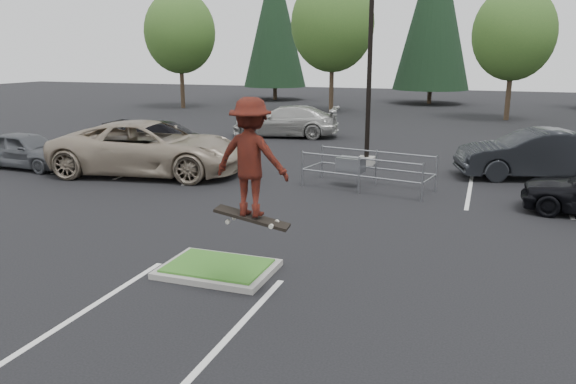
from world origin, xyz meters
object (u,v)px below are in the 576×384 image
(car_l_grey, at_px, (27,150))
(skateboarder, at_px, (251,158))
(car_far_silver, at_px, (286,121))
(car_l_black, at_px, (165,138))
(decid_c, at_px, (514,36))
(decid_a, at_px, (180,35))
(decid_b, at_px, (333,27))
(conif_a, at_px, (275,20))
(cart_corral, at_px, (355,165))
(conif_b, at_px, (435,8))
(car_l_tan, at_px, (148,148))
(car_r_charc, at_px, (535,154))
(light_pole, at_px, (370,45))

(car_l_grey, bearing_deg, skateboarder, -118.97)
(car_far_silver, bearing_deg, car_l_black, -32.99)
(decid_c, bearing_deg, skateboarder, -98.83)
(decid_a, bearing_deg, decid_b, 2.39)
(conif_a, relative_size, cart_corral, 3.04)
(decid_c, distance_m, car_l_black, 23.79)
(decid_a, relative_size, decid_c, 1.06)
(decid_b, bearing_deg, conif_b, 58.91)
(car_l_tan, bearing_deg, car_r_charc, -82.71)
(car_l_tan, relative_size, car_l_black, 1.38)
(conif_a, bearing_deg, car_far_silver, -67.75)
(light_pole, distance_m, car_l_tan, 9.04)
(car_r_charc, xyz_separation_m, car_far_silver, (-11.50, 6.50, -0.05))
(decid_c, distance_m, conif_a, 22.50)
(conif_b, height_order, car_l_black, conif_b)
(decid_c, height_order, cart_corral, decid_c)
(light_pole, xyz_separation_m, decid_b, (-6.51, 18.53, 1.48))
(car_l_grey, bearing_deg, light_pole, -64.14)
(car_r_charc, height_order, car_far_silver, car_r_charc)
(conif_a, distance_m, skateboarder, 43.96)
(light_pole, bearing_deg, cart_corral, -83.97)
(decid_b, bearing_deg, skateboarder, -77.12)
(car_l_black, bearing_deg, decid_c, -42.63)
(cart_corral, height_order, car_l_black, car_l_black)
(car_l_grey, height_order, car_r_charc, car_r_charc)
(conif_a, bearing_deg, conif_b, 2.05)
(conif_b, bearing_deg, cart_corral, -88.39)
(cart_corral, distance_m, car_l_tan, 7.44)
(conif_a, relative_size, car_l_tan, 1.89)
(cart_corral, xyz_separation_m, skateboarder, (0.29, -9.09, 1.84))
(conif_a, bearing_deg, light_pole, -62.62)
(decid_b, height_order, car_far_silver, decid_b)
(car_l_grey, bearing_deg, car_l_black, -37.05)
(car_far_silver, bearing_deg, decid_b, 175.20)
(light_pole, bearing_deg, decid_b, 109.35)
(car_far_silver, bearing_deg, car_l_grey, -39.98)
(decid_c, bearing_deg, conif_b, 119.32)
(conif_a, bearing_deg, cart_corral, -64.95)
(car_far_silver, bearing_deg, skateboarder, 8.67)
(decid_b, xyz_separation_m, cart_corral, (6.92, -22.44, -5.32))
(conif_a, distance_m, car_r_charc, 35.66)
(decid_c, distance_m, cart_corral, 22.78)
(conif_b, xyz_separation_m, car_r_charc, (6.50, -29.00, -7.00))
(decid_c, xyz_separation_m, conif_b, (-5.99, 10.67, 2.59))
(light_pole, bearing_deg, decid_a, 135.75)
(decid_a, relative_size, conif_b, 0.61)
(decid_b, distance_m, car_far_silver, 13.62)
(conif_a, bearing_deg, car_l_grey, -85.67)
(conif_b, relative_size, car_far_silver, 2.62)
(car_l_grey, distance_m, car_r_charc, 18.55)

